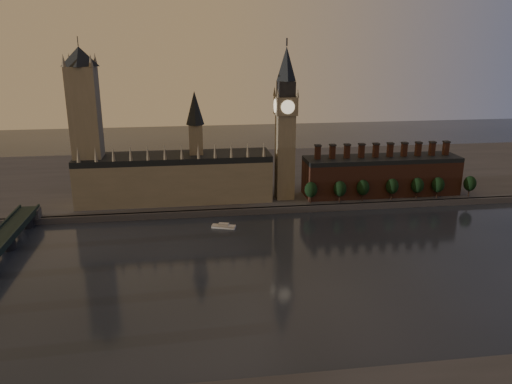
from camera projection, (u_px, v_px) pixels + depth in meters
ground at (307, 273)px, 245.03m from camera, size 900.00×900.00×0.00m
north_bank at (257, 176)px, 413.07m from camera, size 900.00×182.00×4.00m
palace_of_westminster at (176, 175)px, 339.01m from camera, size 130.00×30.30×74.00m
victoria_tower at (86, 122)px, 320.78m from camera, size 24.00×24.00×108.00m
big_ben at (285, 122)px, 333.91m from camera, size 15.00×15.00×107.00m
chimney_block at (381, 175)px, 354.59m from camera, size 110.00×25.00×37.00m
embankment_tree_0 at (311, 190)px, 334.64m from camera, size 8.60×8.60×14.88m
embankment_tree_1 at (340, 189)px, 336.60m from camera, size 8.60×8.60×14.88m
embankment_tree_2 at (363, 188)px, 339.41m from camera, size 8.60×8.60×14.88m
embankment_tree_3 at (392, 186)px, 342.39m from camera, size 8.60×8.60×14.88m
embankment_tree_4 at (417, 185)px, 344.64m from camera, size 8.60×8.60×14.88m
embankment_tree_5 at (438, 185)px, 345.93m from camera, size 8.60×8.60×14.88m
embankment_tree_6 at (470, 184)px, 348.97m from camera, size 8.60×8.60×14.88m
river_boat at (224, 226)px, 303.89m from camera, size 15.07×8.40×2.90m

